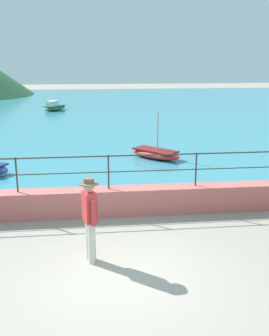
{
  "coord_description": "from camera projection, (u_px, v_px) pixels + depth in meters",
  "views": [
    {
      "loc": [
        -0.49,
        -6.77,
        3.96
      ],
      "look_at": [
        0.73,
        3.7,
        1.1
      ],
      "focal_mm": 43.19,
      "sensor_mm": 36.0,
      "label": 1
    }
  ],
  "objects": [
    {
      "name": "lake_water",
      "position": [
        94.0,
        109.0,
        32.35
      ],
      "size": [
        64.0,
        44.32,
        0.06
      ],
      "primitive_type": "cube",
      "color": "teal",
      "rests_on": "ground"
    },
    {
      "name": "person_walking",
      "position": [
        90.0,
        216.0,
        7.93
      ],
      "size": [
        0.38,
        0.55,
        1.75
      ],
      "color": "beige",
      "rests_on": "ground"
    },
    {
      "name": "railing",
      "position": [
        108.0,
        165.0,
        10.3
      ],
      "size": [
        18.44,
        0.04,
        0.9
      ],
      "color": "#383330",
      "rests_on": "promenade_wall"
    },
    {
      "name": "promenade_wall",
      "position": [
        109.0,
        201.0,
        10.56
      ],
      "size": [
        20.0,
        0.56,
        0.7
      ],
      "primitive_type": "cube",
      "color": "#BC605B",
      "rests_on": "ground"
    },
    {
      "name": "ground_plane",
      "position": [
        119.0,
        277.0,
        7.58
      ],
      "size": [
        120.0,
        120.0,
        0.0
      ],
      "primitive_type": "plane",
      "color": "gray"
    },
    {
      "name": "boat_1",
      "position": [
        155.0,
        153.0,
        16.34
      ],
      "size": [
        2.23,
        2.3,
        1.94
      ],
      "color": "red",
      "rests_on": "lake_water"
    },
    {
      "name": "boat_0",
      "position": [
        54.0,
        107.0,
        31.42
      ],
      "size": [
        2.07,
        2.39,
        0.76
      ],
      "color": "#338C59",
      "rests_on": "lake_water"
    }
  ]
}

